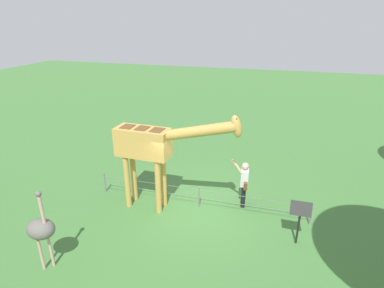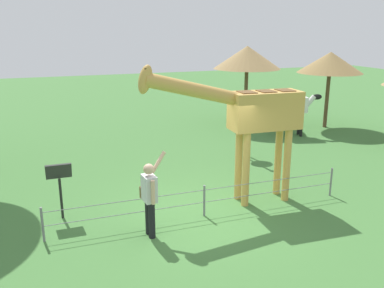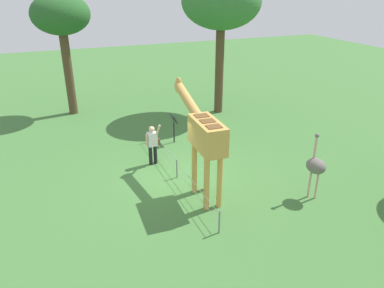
# 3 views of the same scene
# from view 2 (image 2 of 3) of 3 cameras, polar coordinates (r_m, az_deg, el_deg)

# --- Properties ---
(ground_plane) EXTENTS (60.00, 60.00, 0.00)m
(ground_plane) POSITION_cam_2_polar(r_m,az_deg,el_deg) (9.76, 1.47, -9.64)
(ground_plane) COLOR #427538
(giraffe) EXTENTS (3.96, 0.78, 3.47)m
(giraffe) POSITION_cam_2_polar(r_m,az_deg,el_deg) (9.88, 8.29, 4.00)
(giraffe) COLOR gold
(giraffe) RESTS_ON ground_plane
(visitor) EXTENTS (0.57, 0.58, 1.76)m
(visitor) POSITION_cam_2_polar(r_m,az_deg,el_deg) (8.51, -5.89, -7.04)
(visitor) COLOR black
(visitor) RESTS_ON ground_plane
(zebra) EXTENTS (1.82, 0.75, 1.66)m
(zebra) POSITION_cam_2_polar(r_m,az_deg,el_deg) (16.79, 13.84, 5.00)
(zebra) COLOR black
(zebra) RESTS_ON ground_plane
(ostrich) EXTENTS (0.70, 0.56, 2.25)m
(ostrich) POSITION_cam_2_polar(r_m,az_deg,el_deg) (13.65, 7.64, 2.93)
(ostrich) COLOR #CC9E93
(ostrich) RESTS_ON ground_plane
(shade_hut_far) EXTENTS (2.87, 2.87, 3.44)m
(shade_hut_far) POSITION_cam_2_polar(r_m,az_deg,el_deg) (18.07, 7.63, 11.76)
(shade_hut_far) COLOR brown
(shade_hut_far) RESTS_ON ground_plane
(shade_hut_aside) EXTENTS (2.70, 2.70, 3.21)m
(shade_hut_aside) POSITION_cam_2_polar(r_m,az_deg,el_deg) (18.47, 18.57, 10.61)
(shade_hut_aside) COLOR brown
(shade_hut_aside) RESTS_ON ground_plane
(info_sign) EXTENTS (0.56, 0.21, 1.32)m
(info_sign) POSITION_cam_2_polar(r_m,az_deg,el_deg) (9.66, -17.88, -4.62)
(info_sign) COLOR black
(info_sign) RESTS_ON ground_plane
(wire_fence) EXTENTS (7.05, 0.05, 0.75)m
(wire_fence) POSITION_cam_2_polar(r_m,az_deg,el_deg) (9.51, 1.71, -7.68)
(wire_fence) COLOR slate
(wire_fence) RESTS_ON ground_plane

